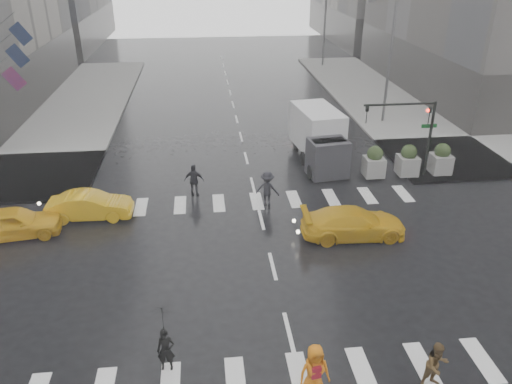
{
  "coord_description": "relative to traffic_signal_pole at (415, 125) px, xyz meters",
  "views": [
    {
      "loc": [
        -2.61,
        -17.19,
        11.99
      ],
      "look_at": [
        -0.48,
        2.0,
        2.51
      ],
      "focal_mm": 35.0,
      "sensor_mm": 36.0,
      "label": 1
    }
  ],
  "objects": [
    {
      "name": "pedestrian_far_b",
      "position": [
        -8.52,
        -2.53,
        -2.28
      ],
      "size": [
        1.36,
        1.02,
        1.87
      ],
      "primitive_type": "imported",
      "rotation": [
        0.0,
        0.0,
        2.81
      ],
      "color": "black",
      "rests_on": "ground"
    },
    {
      "name": "road_markings",
      "position": [
        -9.01,
        -8.01,
        -3.21
      ],
      "size": [
        18.0,
        48.0,
        0.01
      ],
      "primitive_type": null,
      "color": "silver",
      "rests_on": "ground"
    },
    {
      "name": "pedestrian_black",
      "position": [
        -13.11,
        -13.24,
        -1.56
      ],
      "size": [
        1.03,
        1.04,
        2.43
      ],
      "rotation": [
        0.0,
        0.0,
        -0.07
      ],
      "color": "black",
      "rests_on": "ground"
    },
    {
      "name": "sidewalk_ne",
      "position": [
        10.49,
        9.49,
        -3.14
      ],
      "size": [
        35.0,
        35.0,
        0.15
      ],
      "primitive_type": "cube",
      "color": "slate",
      "rests_on": "ground"
    },
    {
      "name": "taxi_mid",
      "position": [
        -17.31,
        -2.89,
        -2.55
      ],
      "size": [
        4.07,
        1.48,
        1.33
      ],
      "primitive_type": "imported",
      "rotation": [
        0.0,
        0.0,
        1.55
      ],
      "color": "#E4A70C",
      "rests_on": "ground"
    },
    {
      "name": "taxi_rear",
      "position": [
        -5.01,
        -6.01,
        -2.52
      ],
      "size": [
        4.26,
        2.05,
        1.38
      ],
      "primitive_type": "imported",
      "rotation": [
        0.0,
        0.0,
        1.54
      ],
      "color": "#E4A70C",
      "rests_on": "ground"
    },
    {
      "name": "pedestrian_brown",
      "position": [
        -5.04,
        -14.81,
        -2.41
      ],
      "size": [
        0.89,
        0.76,
        1.61
      ],
      "primitive_type": "imported",
      "rotation": [
        0.0,
        0.0,
        0.21
      ],
      "color": "#4F381C",
      "rests_on": "ground"
    },
    {
      "name": "traffic_signal_pole",
      "position": [
        0.0,
        0.0,
        0.0
      ],
      "size": [
        4.45,
        0.42,
        4.5
      ],
      "color": "black",
      "rests_on": "ground"
    },
    {
      "name": "planter_west",
      "position": [
        -2.01,
        0.19,
        -2.23
      ],
      "size": [
        1.1,
        1.1,
        1.8
      ],
      "color": "slate",
      "rests_on": "ground"
    },
    {
      "name": "pedestrian_orange",
      "position": [
        -8.77,
        -14.81,
        -2.26
      ],
      "size": [
        1.0,
        0.73,
        1.9
      ],
      "rotation": [
        0.0,
        0.0,
        0.14
      ],
      "color": "#CB690E",
      "rests_on": "ground"
    },
    {
      "name": "planter_mid",
      "position": [
        -0.01,
        0.19,
        -2.23
      ],
      "size": [
        1.1,
        1.1,
        1.8
      ],
      "color": "slate",
      "rests_on": "ground"
    },
    {
      "name": "pedestrian_far_a",
      "position": [
        -12.23,
        -1.01,
        -2.31
      ],
      "size": [
        1.15,
        0.82,
        1.8
      ],
      "primitive_type": "imported",
      "rotation": [
        0.0,
        0.0,
        2.97
      ],
      "color": "black",
      "rests_on": "ground"
    },
    {
      "name": "street_lamp_far",
      "position": [
        1.86,
        29.99,
        1.73
      ],
      "size": [
        2.15,
        0.22,
        9.0
      ],
      "color": "#59595B",
      "rests_on": "ground"
    },
    {
      "name": "street_lamp_near",
      "position": [
        1.86,
        9.99,
        1.73
      ],
      "size": [
        2.15,
        0.22,
        9.0
      ],
      "color": "#59595B",
      "rests_on": "ground"
    },
    {
      "name": "flag_cluster",
      "position": [
        -24.09,
        10.49,
        2.42
      ],
      "size": [
        2.87,
        3.06,
        4.69
      ],
      "color": "#59595B",
      "rests_on": "ground"
    },
    {
      "name": "taxi_front",
      "position": [
        -20.46,
        -4.31,
        -2.5
      ],
      "size": [
        4.4,
        2.27,
        1.43
      ],
      "primitive_type": "imported",
      "rotation": [
        0.0,
        0.0,
        1.71
      ],
      "color": "#E4A70C",
      "rests_on": "ground"
    },
    {
      "name": "planter_east",
      "position": [
        1.99,
        0.19,
        -2.23
      ],
      "size": [
        1.1,
        1.1,
        1.8
      ],
      "color": "slate",
      "rests_on": "ground"
    },
    {
      "name": "box_truck",
      "position": [
        -4.62,
        2.82,
        -1.52
      ],
      "size": [
        2.25,
        5.99,
        3.18
      ],
      "rotation": [
        0.0,
        0.0,
        0.13
      ],
      "color": "silver",
      "rests_on": "ground"
    },
    {
      "name": "ground",
      "position": [
        -9.01,
        -8.01,
        -3.22
      ],
      "size": [
        120.0,
        120.0,
        0.0
      ],
      "primitive_type": "plane",
      "color": "black",
      "rests_on": "ground"
    }
  ]
}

